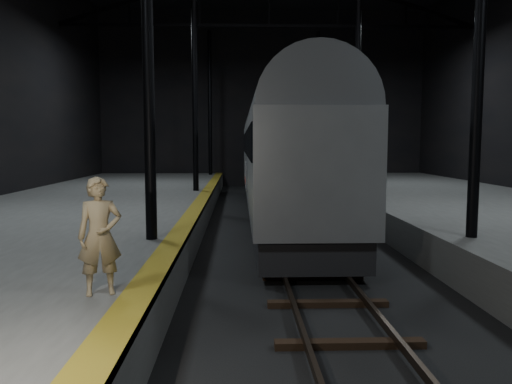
{
  "coord_description": "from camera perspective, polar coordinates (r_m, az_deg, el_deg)",
  "views": [
    {
      "loc": [
        -1.74,
        -15.58,
        3.23
      ],
      "look_at": [
        -1.32,
        -3.0,
        2.0
      ],
      "focal_mm": 35.0,
      "sensor_mm": 36.0,
      "label": 1
    }
  ],
  "objects": [
    {
      "name": "ground",
      "position": [
        16.0,
        4.41,
        -6.07
      ],
      "size": [
        44.0,
        44.0,
        0.0
      ],
      "primitive_type": "plane",
      "color": "black",
      "rests_on": "ground"
    },
    {
      "name": "platform_left",
      "position": [
        16.83,
        -21.95,
        -4.16
      ],
      "size": [
        9.0,
        43.8,
        1.0
      ],
      "primitive_type": "cube",
      "color": "#52524F",
      "rests_on": "ground"
    },
    {
      "name": "tactile_strip",
      "position": [
        15.81,
        -7.37,
        -2.55
      ],
      "size": [
        0.5,
        43.8,
        0.01
      ],
      "primitive_type": "cube",
      "color": "olive",
      "rests_on": "platform_left"
    },
    {
      "name": "track",
      "position": [
        15.99,
        4.41,
        -5.83
      ],
      "size": [
        2.4,
        43.0,
        0.24
      ],
      "color": "#3F3328",
      "rests_on": "ground"
    },
    {
      "name": "train",
      "position": [
        20.76,
        2.91,
        4.9
      ],
      "size": [
        3.0,
        20.01,
        5.35
      ],
      "color": "#A6AAAE",
      "rests_on": "ground"
    },
    {
      "name": "woman",
      "position": [
        7.7,
        -17.42,
        -4.83
      ],
      "size": [
        0.74,
        0.6,
        1.74
      ],
      "primitive_type": "imported",
      "rotation": [
        0.0,
        0.0,
        0.32
      ],
      "color": "#96815C",
      "rests_on": "platform_left"
    }
  ]
}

